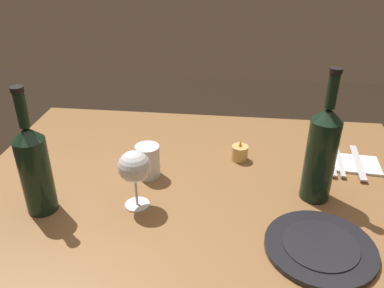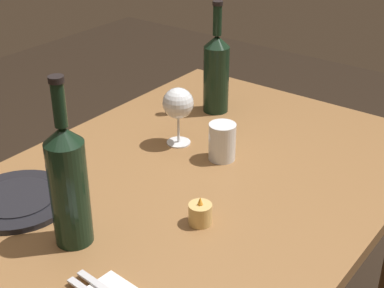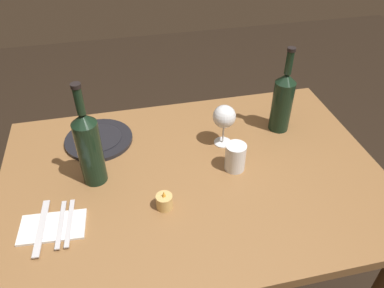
{
  "view_description": "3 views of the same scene",
  "coord_description": "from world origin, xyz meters",
  "px_view_note": "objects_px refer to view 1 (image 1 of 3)",
  "views": [
    {
      "loc": [
        0.1,
        -0.97,
        1.39
      ],
      "look_at": [
        -0.02,
        0.02,
        0.85
      ],
      "focal_mm": 37.28,
      "sensor_mm": 36.0,
      "label": 1
    },
    {
      "loc": [
        0.95,
        0.72,
        1.48
      ],
      "look_at": [
        -0.03,
        -0.01,
        0.83
      ],
      "focal_mm": 53.33,
      "sensor_mm": 36.0,
      "label": 2
    },
    {
      "loc": [
        0.21,
        0.92,
        1.63
      ],
      "look_at": [
        -0.01,
        -0.07,
        0.82
      ],
      "focal_mm": 35.31,
      "sensor_mm": 36.0,
      "label": 3
    }
  ],
  "objects_px": {
    "wine_bottle_second": "(321,152)",
    "fork_outer": "(331,161)",
    "wine_bottle": "(34,167)",
    "water_tumbler": "(148,163)",
    "votive_candle": "(240,153)",
    "folded_napkin": "(347,163)",
    "dinner_plate": "(320,247)",
    "table_knife": "(358,162)",
    "wine_glass_left": "(134,168)",
    "fork_inner": "(340,161)"
  },
  "relations": [
    {
      "from": "water_tumbler",
      "to": "fork_outer",
      "type": "relative_size",
      "value": 0.55
    },
    {
      "from": "wine_bottle",
      "to": "dinner_plate",
      "type": "xyz_separation_m",
      "value": [
        0.7,
        -0.07,
        -0.12
      ]
    },
    {
      "from": "dinner_plate",
      "to": "fork_outer",
      "type": "xyz_separation_m",
      "value": [
        0.1,
        0.39,
        0.0
      ]
    },
    {
      "from": "wine_bottle",
      "to": "fork_outer",
      "type": "bearing_deg",
      "value": 22.0
    },
    {
      "from": "table_knife",
      "to": "dinner_plate",
      "type": "bearing_deg",
      "value": -114.25
    },
    {
      "from": "wine_bottle_second",
      "to": "votive_candle",
      "type": "bearing_deg",
      "value": 139.62
    },
    {
      "from": "votive_candle",
      "to": "fork_inner",
      "type": "distance_m",
      "value": 0.31
    },
    {
      "from": "wine_glass_left",
      "to": "votive_candle",
      "type": "relative_size",
      "value": 2.43
    },
    {
      "from": "water_tumbler",
      "to": "folded_napkin",
      "type": "relative_size",
      "value": 0.5
    },
    {
      "from": "water_tumbler",
      "to": "table_knife",
      "type": "height_order",
      "value": "water_tumbler"
    },
    {
      "from": "folded_napkin",
      "to": "dinner_plate",
      "type": "bearing_deg",
      "value": -110.5
    },
    {
      "from": "wine_bottle",
      "to": "fork_outer",
      "type": "xyz_separation_m",
      "value": [
        0.79,
        0.32,
        -0.12
      ]
    },
    {
      "from": "folded_napkin",
      "to": "table_knife",
      "type": "distance_m",
      "value": 0.03
    },
    {
      "from": "wine_glass_left",
      "to": "dinner_plate",
      "type": "distance_m",
      "value": 0.48
    },
    {
      "from": "wine_bottle_second",
      "to": "votive_candle",
      "type": "xyz_separation_m",
      "value": [
        -0.21,
        0.17,
        -0.12
      ]
    },
    {
      "from": "wine_bottle",
      "to": "fork_inner",
      "type": "bearing_deg",
      "value": 21.39
    },
    {
      "from": "water_tumbler",
      "to": "dinner_plate",
      "type": "xyz_separation_m",
      "value": [
        0.46,
        -0.26,
        -0.04
      ]
    },
    {
      "from": "table_knife",
      "to": "fork_outer",
      "type": "bearing_deg",
      "value": 180.0
    },
    {
      "from": "wine_bottle",
      "to": "water_tumbler",
      "type": "bearing_deg",
      "value": 37.62
    },
    {
      "from": "wine_bottle_second",
      "to": "wine_glass_left",
      "type": "bearing_deg",
      "value": -168.7
    },
    {
      "from": "dinner_plate",
      "to": "fork_outer",
      "type": "relative_size",
      "value": 1.41
    },
    {
      "from": "votive_candle",
      "to": "dinner_plate",
      "type": "distance_m",
      "value": 0.43
    },
    {
      "from": "wine_glass_left",
      "to": "wine_bottle_second",
      "type": "distance_m",
      "value": 0.48
    },
    {
      "from": "wine_bottle_second",
      "to": "fork_outer",
      "type": "height_order",
      "value": "wine_bottle_second"
    },
    {
      "from": "water_tumbler",
      "to": "wine_bottle",
      "type": "bearing_deg",
      "value": -142.38
    },
    {
      "from": "dinner_plate",
      "to": "wine_bottle_second",
      "type": "bearing_deg",
      "value": 85.44
    },
    {
      "from": "folded_napkin",
      "to": "table_knife",
      "type": "relative_size",
      "value": 0.94
    },
    {
      "from": "votive_candle",
      "to": "wine_bottle",
      "type": "bearing_deg",
      "value": -148.42
    },
    {
      "from": "water_tumbler",
      "to": "votive_candle",
      "type": "bearing_deg",
      "value": 25.35
    },
    {
      "from": "dinner_plate",
      "to": "votive_candle",
      "type": "bearing_deg",
      "value": 116.19
    },
    {
      "from": "votive_candle",
      "to": "table_knife",
      "type": "relative_size",
      "value": 0.32
    },
    {
      "from": "wine_bottle",
      "to": "fork_outer",
      "type": "height_order",
      "value": "wine_bottle"
    },
    {
      "from": "folded_napkin",
      "to": "wine_glass_left",
      "type": "bearing_deg",
      "value": -155.28
    },
    {
      "from": "wine_bottle",
      "to": "fork_outer",
      "type": "distance_m",
      "value": 0.87
    },
    {
      "from": "water_tumbler",
      "to": "dinner_plate",
      "type": "relative_size",
      "value": 0.39
    },
    {
      "from": "wine_bottle",
      "to": "water_tumbler",
      "type": "relative_size",
      "value": 3.41
    },
    {
      "from": "wine_glass_left",
      "to": "water_tumbler",
      "type": "bearing_deg",
      "value": 90.01
    },
    {
      "from": "wine_glass_left",
      "to": "water_tumbler",
      "type": "xyz_separation_m",
      "value": [
        -0.0,
        0.14,
        -0.07
      ]
    },
    {
      "from": "fork_inner",
      "to": "table_knife",
      "type": "height_order",
      "value": "same"
    },
    {
      "from": "water_tumbler",
      "to": "wine_glass_left",
      "type": "bearing_deg",
      "value": -89.99
    },
    {
      "from": "dinner_plate",
      "to": "folded_napkin",
      "type": "height_order",
      "value": "dinner_plate"
    },
    {
      "from": "fork_outer",
      "to": "votive_candle",
      "type": "bearing_deg",
      "value": -178.36
    },
    {
      "from": "fork_outer",
      "to": "table_knife",
      "type": "relative_size",
      "value": 0.86
    },
    {
      "from": "water_tumbler",
      "to": "votive_candle",
      "type": "height_order",
      "value": "water_tumbler"
    },
    {
      "from": "wine_bottle",
      "to": "fork_inner",
      "type": "relative_size",
      "value": 1.88
    },
    {
      "from": "wine_bottle_second",
      "to": "folded_napkin",
      "type": "xyz_separation_m",
      "value": [
        0.13,
        0.18,
        -0.14
      ]
    },
    {
      "from": "water_tumbler",
      "to": "dinner_plate",
      "type": "distance_m",
      "value": 0.53
    },
    {
      "from": "dinner_plate",
      "to": "fork_inner",
      "type": "bearing_deg",
      "value": 72.77
    },
    {
      "from": "water_tumbler",
      "to": "votive_candle",
      "type": "relative_size",
      "value": 1.49
    },
    {
      "from": "wine_glass_left",
      "to": "folded_napkin",
      "type": "bearing_deg",
      "value": 24.72
    }
  ]
}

